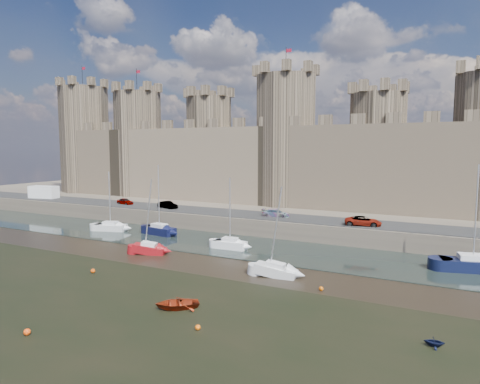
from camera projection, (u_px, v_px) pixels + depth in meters
The scene contains 22 objects.
ground at pixel (60, 297), 37.02m from camera, with size 160.00×160.00×0.00m, color black.
water_channel at pixel (206, 242), 58.23m from camera, with size 160.00×12.00×0.08m, color black.
quay at pixel (296, 202), 89.92m from camera, with size 160.00×60.00×2.50m, color #4C443A.
road at pixel (240, 214), 66.80m from camera, with size 160.00×7.00×0.10m, color black.
castle at pixel (272, 154), 78.50m from camera, with size 108.50×11.00×29.00m.
car_0 at pixel (125, 201), 77.42m from camera, with size 1.38×3.44×1.17m, color gray.
car_1 at pixel (168, 205), 72.26m from camera, with size 1.36×3.89×1.28m, color gray.
car_2 at pixel (276, 213), 63.80m from camera, with size 1.66×4.08×1.18m, color gray.
car_3 at pixel (363, 221), 56.51m from camera, with size 2.18×4.74×1.32m, color gray.
van at pixel (44, 192), 86.47m from camera, with size 5.81×2.33×2.54m, color white.
sailboat_0 at pixel (110, 226), 65.78m from camera, with size 5.19×3.18×9.09m.
sailboat_1 at pixel (159, 230), 62.93m from camera, with size 5.35×2.69×10.25m.
sailboat_2 at pixel (230, 243), 54.22m from camera, with size 4.27×1.82×9.06m.
sailboat_3 at pixel (473, 264), 44.49m from camera, with size 6.76×3.96×11.12m.
sailboat_4 at pixel (149, 248), 51.84m from camera, with size 4.22×2.76×9.20m.
sailboat_5 at pixel (276, 270), 42.91m from camera, with size 4.38×2.09×9.12m.
dinghy_4 at pixel (177, 304), 34.42m from camera, with size 2.52×0.73×3.53m, color maroon.
dinghy_7 at pixel (434, 342), 27.79m from camera, with size 1.10×0.67×1.28m, color black.
buoy_1 at pixel (93, 271), 44.07m from camera, with size 0.45×0.45×0.45m, color #DF4809.
buoy_2 at pixel (27, 332), 29.54m from camera, with size 0.48×0.48×0.48m, color #F0430A.
buoy_3 at pixel (321, 289), 38.66m from camera, with size 0.40×0.40×0.40m, color #D45809.
buoy_5 at pixel (198, 327), 30.38m from camera, with size 0.40×0.40×0.40m, color #EB5C0A.
Camera 1 is at (30.29, -24.71, 13.02)m, focal length 32.00 mm.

